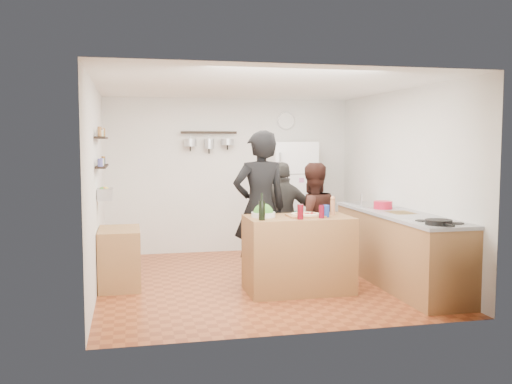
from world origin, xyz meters
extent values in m
plane|color=brown|center=(0.00, 0.00, 0.00)|extent=(4.20, 4.20, 0.00)
plane|color=white|center=(0.00, 0.00, 2.50)|extent=(4.20, 4.20, 0.00)
plane|color=silver|center=(0.00, 2.10, 1.25)|extent=(4.00, 0.00, 4.00)
plane|color=silver|center=(-2.00, 0.00, 1.25)|extent=(0.00, 4.20, 4.20)
plane|color=silver|center=(2.00, 0.00, 1.25)|extent=(0.00, 4.20, 4.20)
cube|color=brown|center=(0.36, -0.62, 0.46)|extent=(1.25, 0.72, 0.91)
cube|color=brown|center=(0.44, -0.64, 0.92)|extent=(0.42, 0.34, 0.02)
cylinder|color=beige|center=(0.44, -0.64, 0.94)|extent=(0.34, 0.34, 0.02)
cylinder|color=silver|center=(-0.06, -0.57, 0.94)|extent=(0.29, 0.29, 0.06)
cylinder|color=black|center=(-0.14, -0.84, 1.02)|extent=(0.07, 0.07, 0.22)
cylinder|color=#5A0710|center=(0.31, -0.86, 1.00)|extent=(0.07, 0.07, 0.17)
cylinder|color=#5A0718|center=(0.58, -0.82, 0.99)|extent=(0.06, 0.06, 0.15)
cylinder|color=#AD6E48|center=(0.81, -0.57, 1.00)|extent=(0.06, 0.06, 0.18)
cylinder|color=navy|center=(0.66, -0.74, 0.98)|extent=(0.09, 0.09, 0.14)
imported|color=black|center=(0.00, -0.13, 0.97)|extent=(0.76, 0.55, 1.94)
imported|color=black|center=(0.68, -0.15, 0.77)|extent=(0.80, 0.65, 1.53)
imported|color=#2A2826|center=(0.48, 0.49, 0.76)|extent=(0.94, 0.51, 1.52)
cube|color=#9E7042|center=(1.70, -0.55, 0.45)|extent=(0.63, 2.63, 0.90)
cube|color=white|center=(1.70, -1.50, 0.91)|extent=(0.60, 0.62, 0.02)
cylinder|color=black|center=(1.60, -1.66, 0.95)|extent=(0.28, 0.28, 0.05)
cube|color=silver|center=(1.70, 0.30, 0.92)|extent=(0.50, 0.80, 0.03)
cube|color=olive|center=(1.70, -0.60, 0.91)|extent=(0.30, 0.40, 0.02)
cylinder|color=#BA1530|center=(1.65, -0.18, 0.97)|extent=(0.24, 0.24, 0.10)
cube|color=white|center=(0.95, 1.75, 0.90)|extent=(0.70, 0.68, 1.80)
cylinder|color=silver|center=(0.95, 2.08, 2.15)|extent=(0.30, 0.03, 0.30)
cube|color=black|center=(-1.93, 0.20, 1.50)|extent=(0.12, 1.00, 0.02)
cube|color=black|center=(-1.93, 0.20, 1.85)|extent=(0.12, 1.00, 0.02)
cube|color=silver|center=(-1.90, 0.20, 1.15)|extent=(0.18, 0.35, 0.14)
cube|color=#A77246|center=(-1.74, 0.06, 0.36)|extent=(0.50, 0.80, 0.73)
cube|color=black|center=(-0.35, 2.00, 1.95)|extent=(0.90, 0.04, 0.04)
camera|label=1|loc=(-1.60, -7.10, 1.79)|focal=40.00mm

